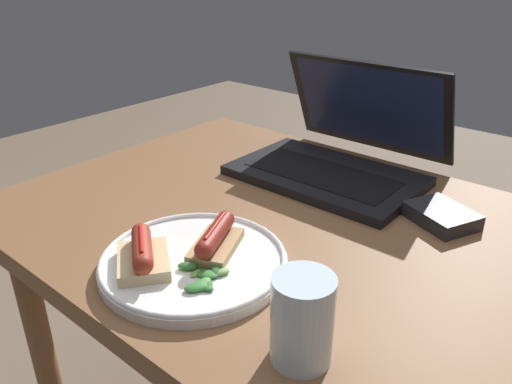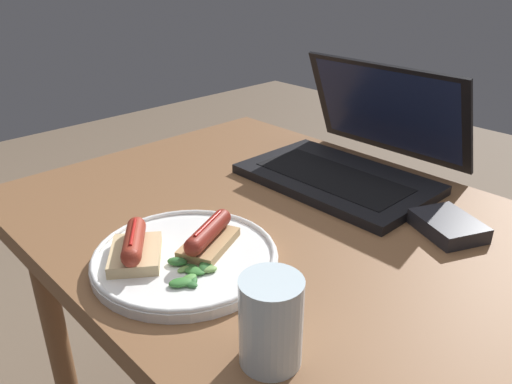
% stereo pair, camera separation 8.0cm
% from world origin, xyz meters
% --- Properties ---
extents(desk, '(1.06, 0.71, 0.72)m').
position_xyz_m(desk, '(0.00, 0.00, 0.63)').
color(desk, brown).
rests_on(desk, ground_plane).
extents(laptop, '(0.36, 0.31, 0.22)m').
position_xyz_m(laptop, '(-0.08, 0.23, 0.76)').
color(laptop, black).
rests_on(laptop, desk).
extents(plate, '(0.27, 0.27, 0.02)m').
position_xyz_m(plate, '(-0.06, -0.20, 0.73)').
color(plate, white).
rests_on(plate, desk).
extents(sausage_toast_left, '(0.09, 0.11, 0.04)m').
position_xyz_m(sausage_toast_left, '(-0.05, -0.16, 0.75)').
color(sausage_toast_left, tan).
rests_on(sausage_toast_left, plate).
extents(sausage_toast_middle, '(0.12, 0.11, 0.05)m').
position_xyz_m(sausage_toast_middle, '(-0.09, -0.26, 0.75)').
color(sausage_toast_middle, '#D6B784').
rests_on(sausage_toast_middle, plate).
extents(salad_pile, '(0.08, 0.08, 0.01)m').
position_xyz_m(salad_pile, '(-0.01, -0.22, 0.74)').
color(salad_pile, '#2D662D').
rests_on(salad_pile, plate).
extents(drinking_glass, '(0.07, 0.07, 0.10)m').
position_xyz_m(drinking_glass, '(0.16, -0.25, 0.77)').
color(drinking_glass, silver).
rests_on(drinking_glass, desk).
extents(external_drive, '(0.13, 0.12, 0.03)m').
position_xyz_m(external_drive, '(0.16, 0.16, 0.73)').
color(external_drive, '#232328').
rests_on(external_drive, desk).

